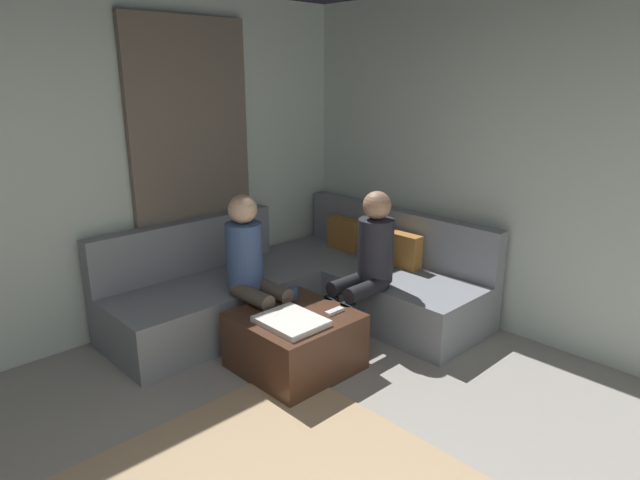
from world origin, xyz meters
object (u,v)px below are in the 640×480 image
(sectional_couch, at_px, (305,286))
(ottoman, at_px, (295,341))
(person_on_couch_side, at_px, (252,267))
(game_remote, at_px, (334,311))
(coffee_mug, at_px, (293,293))
(person_on_couch_back, at_px, (367,262))

(sectional_couch, bearing_deg, ottoman, -46.82)
(ottoman, xyz_separation_m, person_on_couch_side, (-0.46, -0.01, 0.45))
(sectional_couch, relative_size, game_remote, 17.00)
(ottoman, bearing_deg, coffee_mug, 140.71)
(ottoman, height_order, person_on_couch_side, person_on_couch_side)
(sectional_couch, bearing_deg, coffee_mug, -50.29)
(coffee_mug, height_order, person_on_couch_side, person_on_couch_side)
(game_remote, xyz_separation_m, person_on_couch_back, (-0.13, 0.49, 0.23))
(game_remote, bearing_deg, person_on_couch_back, 104.79)
(coffee_mug, relative_size, game_remote, 0.63)
(sectional_couch, xyz_separation_m, person_on_couch_side, (0.15, -0.66, 0.38))
(sectional_couch, distance_m, person_on_couch_back, 0.77)
(ottoman, bearing_deg, person_on_couch_back, 85.84)
(sectional_couch, distance_m, game_remote, 0.91)
(game_remote, distance_m, person_on_couch_side, 0.72)
(sectional_couch, bearing_deg, person_on_couch_back, 4.74)
(sectional_couch, xyz_separation_m, person_on_couch_back, (0.66, 0.06, 0.38))
(sectional_couch, bearing_deg, person_on_couch_side, -77.45)
(game_remote, bearing_deg, person_on_couch_side, -160.24)
(person_on_couch_side, bearing_deg, ottoman, 91.42)
(person_on_couch_back, bearing_deg, person_on_couch_side, 54.34)
(sectional_couch, height_order, person_on_couch_side, person_on_couch_side)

